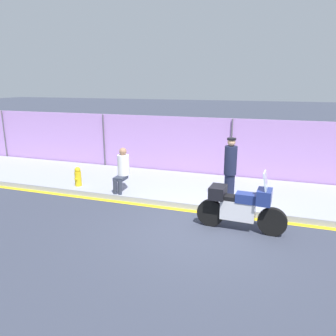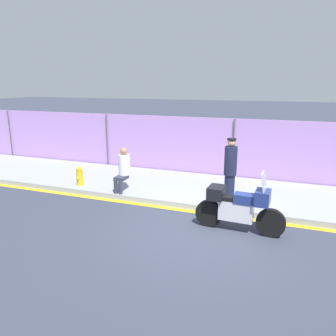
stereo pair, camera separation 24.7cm
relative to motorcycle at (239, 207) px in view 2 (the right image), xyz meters
The scene contains 8 objects.
ground_plane 1.09m from the motorcycle, 157.71° to the right, with size 120.00×120.00×0.00m, color #333847.
sidewalk 2.67m from the motorcycle, 108.59° to the left, with size 37.83×3.21×0.17m.
curb_paint_stripe 1.30m from the motorcycle, 136.79° to the left, with size 37.83×0.18×0.01m.
storefront_fence 4.28m from the motorcycle, 101.29° to the left, with size 35.94×0.17×2.23m.
motorcycle is the anchor object (origin of this frame).
officer_standing 1.61m from the motorcycle, 108.13° to the left, with size 0.35×0.35×1.82m.
person_seated_on_curb 4.00m from the motorcycle, 160.20° to the left, with size 0.37×0.68×1.35m.
fire_hydrant 5.52m from the motorcycle, 166.23° to the left, with size 0.21×0.27×0.63m.
Camera 2 is at (1.79, -7.00, 3.44)m, focal length 35.00 mm.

